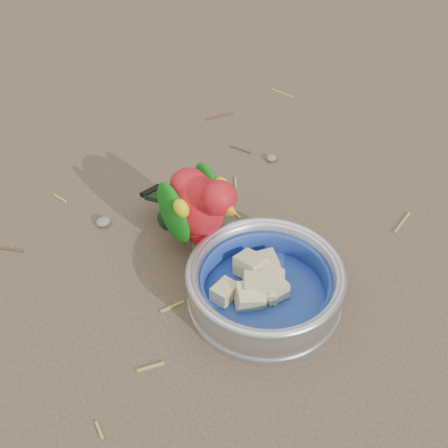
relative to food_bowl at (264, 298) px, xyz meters
name	(u,v)px	position (x,y,z in m)	size (l,w,h in m)	color
ground	(198,322)	(-0.09, 0.01, -0.01)	(60.00, 60.00, 0.00)	brown
food_bowl	(264,298)	(0.00, 0.00, 0.00)	(0.20, 0.20, 0.02)	#B2B2BA
bowl_wall	(265,283)	(0.00, 0.00, 0.03)	(0.20, 0.20, 0.04)	#B2B2BA
fruit_wedges	(265,287)	(0.00, 0.00, 0.02)	(0.12, 0.12, 0.03)	tan
lory_parrot	(198,213)	(-0.04, 0.13, 0.06)	(0.09, 0.18, 0.15)	#AE1118
ground_debris	(205,284)	(-0.06, 0.06, -0.01)	(0.90, 0.80, 0.01)	#9E8B42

